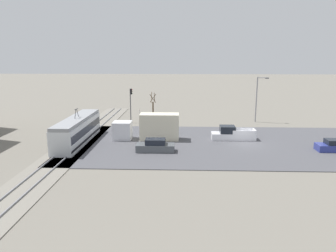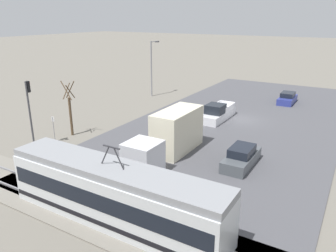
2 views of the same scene
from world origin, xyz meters
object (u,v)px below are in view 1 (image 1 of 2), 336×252
object	(u,v)px
traffic_light_pole	(131,101)
street_lamp_near_crossing	(258,96)
box_truck	(150,128)
pickup_truck	(232,134)
sedan_car_1	(155,146)
sedan_car_0	(335,146)
light_rail_tram	(78,130)
no_parking_sign	(140,115)
street_tree	(153,110)

from	to	relation	value
traffic_light_pole	street_lamp_near_crossing	world-z (taller)	street_lamp_near_crossing
box_truck	pickup_truck	distance (m)	11.13
sedan_car_1	traffic_light_pole	world-z (taller)	traffic_light_pole
sedan_car_0	street_lamp_near_crossing	xyz separation A→B (m)	(17.61, 5.31, 3.79)
box_truck	sedan_car_1	xyz separation A→B (m)	(-5.67, -1.09, -1.00)
light_rail_tram	street_lamp_near_crossing	xyz separation A→B (m)	(14.87, -26.50, 2.78)
sedan_car_0	no_parking_sign	distance (m)	29.42
no_parking_sign	box_truck	bearing A→B (deg)	-165.38
pickup_truck	sedan_car_0	distance (m)	12.46
sedan_car_0	street_lamp_near_crossing	bearing A→B (deg)	-163.21
sedan_car_0	sedan_car_1	world-z (taller)	sedan_car_1
sedan_car_0	traffic_light_pole	xyz separation A→B (m)	(15.97, 26.77, 3.06)
street_tree	no_parking_sign	xyz separation A→B (m)	(-0.12, 2.21, -0.93)
sedan_car_1	street_tree	world-z (taller)	street_tree
sedan_car_0	traffic_light_pole	bearing A→B (deg)	-120.82
pickup_truck	no_parking_sign	xyz separation A→B (m)	(10.09, 13.82, 0.70)
pickup_truck	street_lamp_near_crossing	size ratio (longest dim) A/B	0.76
street_tree	light_rail_tram	bearing A→B (deg)	144.90
light_rail_tram	street_tree	size ratio (longest dim) A/B	2.51
pickup_truck	no_parking_sign	world-z (taller)	no_parking_sign
sedan_car_0	sedan_car_1	xyz separation A→B (m)	(-0.99, 21.37, 0.04)
box_truck	sedan_car_1	bearing A→B (deg)	-169.10
sedan_car_0	street_tree	xyz separation A→B (m)	(15.30, 22.99, 1.75)
light_rail_tram	street_lamp_near_crossing	distance (m)	30.51
street_tree	street_lamp_near_crossing	bearing A→B (deg)	-82.54
sedan_car_0	no_parking_sign	xyz separation A→B (m)	(15.18, 25.19, 0.81)
light_rail_tram	traffic_light_pole	world-z (taller)	traffic_light_pole
traffic_light_pole	street_tree	size ratio (longest dim) A/B	1.10
sedan_car_0	no_parking_sign	bearing A→B (deg)	-121.06
light_rail_tram	street_tree	distance (m)	15.37
sedan_car_0	street_tree	distance (m)	27.67
light_rail_tram	box_truck	distance (m)	9.56
sedan_car_1	traffic_light_pole	distance (m)	18.05
box_truck	street_lamp_near_crossing	bearing A→B (deg)	-52.99
traffic_light_pole	no_parking_sign	distance (m)	2.85
street_lamp_near_crossing	no_parking_sign	bearing A→B (deg)	96.98
pickup_truck	street_tree	size ratio (longest dim) A/B	1.10
sedan_car_0	sedan_car_1	bearing A→B (deg)	-87.35
street_lamp_near_crossing	sedan_car_1	bearing A→B (deg)	139.20
light_rail_tram	street_tree	xyz separation A→B (m)	(12.56, -8.83, 0.73)
pickup_truck	traffic_light_pole	distance (m)	19.08
sedan_car_0	traffic_light_pole	size ratio (longest dim) A/B	0.74
no_parking_sign	street_tree	bearing A→B (deg)	-86.91
box_truck	street_lamp_near_crossing	world-z (taller)	street_lamp_near_crossing
street_lamp_near_crossing	no_parking_sign	distance (m)	20.25
traffic_light_pole	street_lamp_near_crossing	xyz separation A→B (m)	(1.64, -21.45, 0.73)
street_tree	no_parking_sign	world-z (taller)	street_tree
box_truck	sedan_car_1	distance (m)	5.86
box_truck	pickup_truck	xyz separation A→B (m)	(0.40, -11.08, -0.92)
traffic_light_pole	street_lamp_near_crossing	size ratio (longest dim) A/B	0.76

